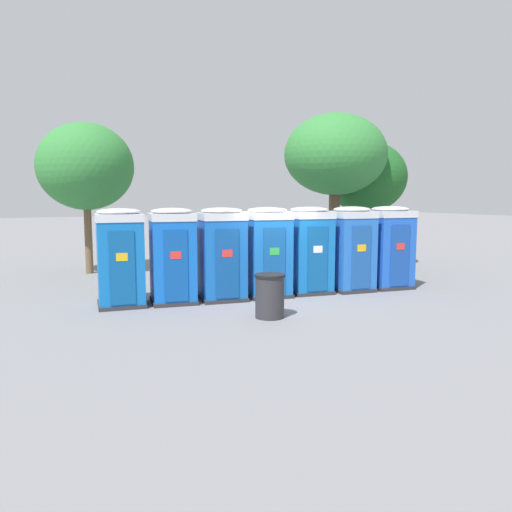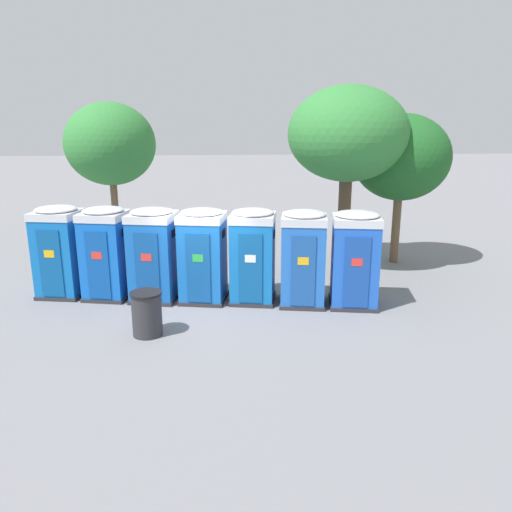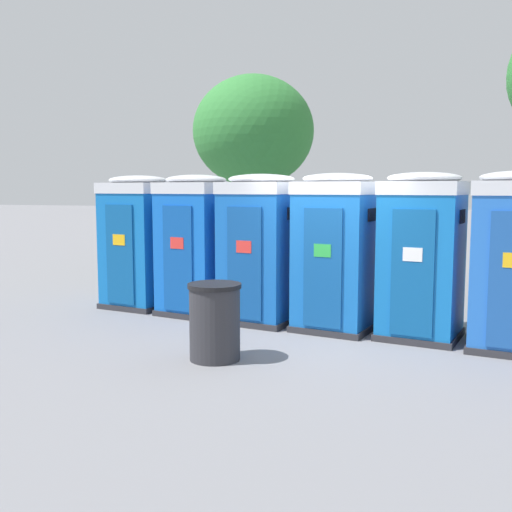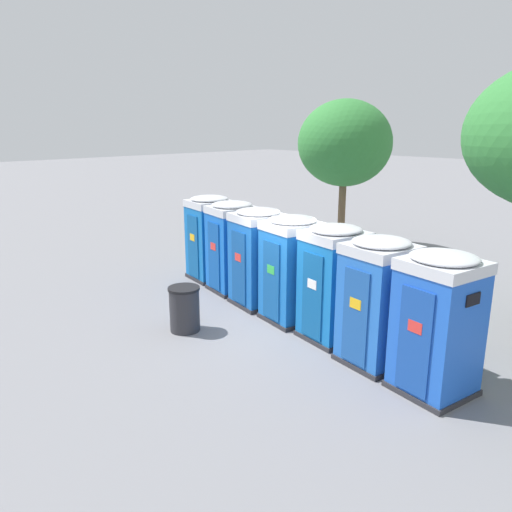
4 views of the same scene
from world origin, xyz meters
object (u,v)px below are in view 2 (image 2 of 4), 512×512
(street_tree_1, at_px, (110,144))
(street_tree_2, at_px, (401,158))
(street_tree_0, at_px, (348,135))
(portapotty_1, at_px, (106,252))
(portapotty_6, at_px, (355,259))
(portapotty_3, at_px, (203,255))
(portapotty_0, at_px, (60,251))
(portapotty_4, at_px, (253,255))
(portapotty_5, at_px, (303,258))
(portapotty_2, at_px, (154,254))
(trash_can, at_px, (147,313))

(street_tree_1, distance_m, street_tree_2, 10.73)
(street_tree_0, height_order, street_tree_1, street_tree_0)
(portapotty_1, xyz_separation_m, portapotty_6, (6.63, -1.14, -0.00))
(portapotty_3, relative_size, portapotty_6, 1.00)
(street_tree_0, distance_m, street_tree_2, 2.16)
(portapotty_0, bearing_deg, street_tree_0, 13.84)
(portapotty_4, distance_m, street_tree_0, 5.32)
(portapotty_1, xyz_separation_m, street_tree_1, (-0.99, 6.37, 2.61))
(portapotty_0, xyz_separation_m, portapotty_5, (6.62, -1.20, 0.00))
(portapotty_2, relative_size, street_tree_0, 0.43)
(street_tree_0, height_order, trash_can, street_tree_0)
(street_tree_1, bearing_deg, trash_can, -75.09)
(portapotty_5, bearing_deg, street_tree_0, 60.18)
(portapotty_4, relative_size, portapotty_6, 1.00)
(portapotty_3, relative_size, portapotty_5, 1.00)
(street_tree_2, bearing_deg, portapotty_1, -162.51)
(street_tree_0, bearing_deg, portapotty_1, -161.78)
(portapotty_0, distance_m, portapotty_2, 2.69)
(portapotty_3, xyz_separation_m, portapotty_6, (3.98, -0.68, -0.00))
(portapotty_2, height_order, street_tree_1, street_tree_1)
(portapotty_0, height_order, portapotty_1, same)
(street_tree_2, bearing_deg, portapotty_3, -152.77)
(street_tree_1, bearing_deg, street_tree_2, -18.97)
(portapotty_2, distance_m, street_tree_0, 7.12)
(trash_can, bearing_deg, street_tree_0, 41.24)
(portapotty_5, bearing_deg, street_tree_2, 44.72)
(portapotty_2, relative_size, street_tree_1, 0.46)
(portapotty_2, relative_size, trash_can, 2.45)
(portapotty_3, xyz_separation_m, portapotty_5, (2.65, -0.47, 0.00))
(portapotty_4, xyz_separation_m, portapotty_5, (1.31, -0.32, -0.00))
(portapotty_5, xyz_separation_m, street_tree_0, (1.89, 3.29, 3.05))
(portapotty_4, bearing_deg, portapotty_3, 173.95)
(portapotty_0, distance_m, portapotty_1, 1.35)
(portapotty_1, xyz_separation_m, portapotty_3, (2.65, -0.46, -0.00))
(portapotty_3, bearing_deg, portapotty_5, -9.99)
(portapotty_2, xyz_separation_m, trash_can, (0.10, -2.42, -0.76))
(portapotty_1, xyz_separation_m, portapotty_5, (5.30, -0.93, -0.00))
(portapotty_6, height_order, street_tree_1, street_tree_1)
(portapotty_0, bearing_deg, portapotty_3, -10.41)
(portapotty_6, bearing_deg, portapotty_4, 168.58)
(portapotty_5, bearing_deg, trash_can, -155.56)
(portapotty_6, height_order, street_tree_2, street_tree_2)
(portapotty_5, height_order, street_tree_1, street_tree_1)
(portapotty_5, distance_m, street_tree_2, 5.88)
(portapotty_2, bearing_deg, portapotty_1, 168.24)
(portapotty_3, distance_m, street_tree_2, 7.66)
(portapotty_0, relative_size, portapotty_6, 1.00)
(portapotty_4, height_order, trash_can, portapotty_4)
(portapotty_6, height_order, street_tree_0, street_tree_0)
(portapotty_3, bearing_deg, street_tree_1, 118.07)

